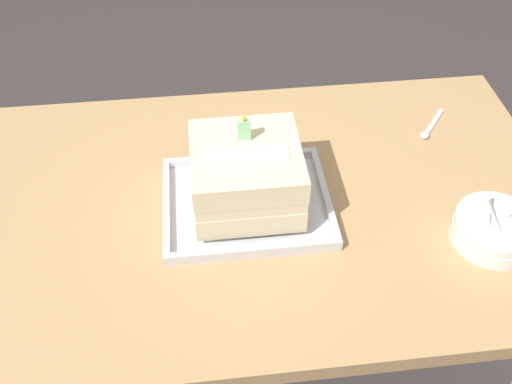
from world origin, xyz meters
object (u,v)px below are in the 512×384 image
Objects in this scene: birthday_cake at (246,175)px; serving_spoon_near_tray at (429,130)px; bowl_stack at (494,230)px; foil_tray at (247,204)px.

birthday_cake is 1.86× the size of serving_spoon_near_tray.
bowl_stack reaches higher than serving_spoon_near_tray.
birthday_cake is 1.32× the size of bowl_stack.
bowl_stack is at bearing -16.67° from foil_tray.
foil_tray reaches higher than serving_spoon_near_tray.
foil_tray is 0.45m from bowl_stack.
foil_tray is at bearing -156.96° from serving_spoon_near_tray.
birthday_cake is 0.46m from serving_spoon_near_tray.
serving_spoon_near_tray is (0.42, 0.18, -0.08)m from birthday_cake.
bowl_stack is at bearing -87.72° from serving_spoon_near_tray.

